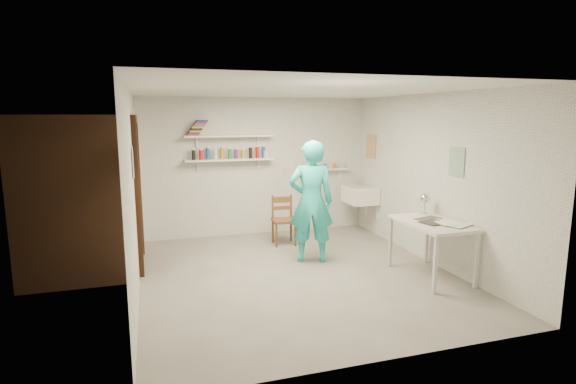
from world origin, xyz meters
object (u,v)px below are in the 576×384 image
object	(u,v)px
man	(311,202)
desk_lamp	(425,198)
wooden_chair	(284,221)
belfast_sink	(360,195)
work_table	(431,249)
wall_clock	(303,180)

from	to	relation	value
man	desk_lamp	distance (m)	1.58
wooden_chair	desk_lamp	bearing A→B (deg)	-41.00
belfast_sink	wooden_chair	bearing A→B (deg)	-169.42
man	work_table	xyz separation A→B (m)	(1.27, -1.07, -0.51)
wall_clock	belfast_sink	bearing A→B (deg)	50.08
work_table	desk_lamp	bearing A→B (deg)	67.58
wooden_chair	work_table	distance (m)	2.45
wall_clock	wooden_chair	xyz separation A→B (m)	(-0.07, 0.73, -0.77)
belfast_sink	wall_clock	world-z (taller)	wall_clock
wooden_chair	desk_lamp	size ratio (longest dim) A/B	5.75
belfast_sink	wooden_chair	world-z (taller)	belfast_sink
man	wall_clock	size ratio (longest dim) A/B	5.56
work_table	wall_clock	bearing A→B (deg)	135.96
man	work_table	size ratio (longest dim) A/B	1.58
man	wooden_chair	distance (m)	1.06
belfast_sink	work_table	world-z (taller)	belfast_sink
belfast_sink	desk_lamp	xyz separation A→B (m)	(0.07, -1.85, 0.26)
wooden_chair	wall_clock	bearing A→B (deg)	-80.94
wall_clock	work_table	xyz separation A→B (m)	(1.33, -1.28, -0.80)
work_table	desk_lamp	world-z (taller)	desk_lamp
wall_clock	desk_lamp	xyz separation A→B (m)	(1.51, -0.84, -0.21)
man	wooden_chair	bearing A→B (deg)	-67.54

